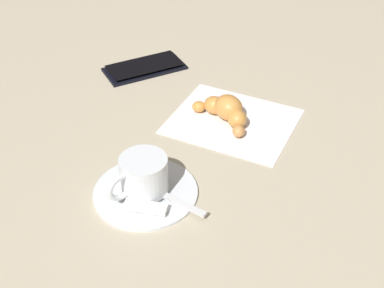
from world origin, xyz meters
The scene contains 8 objects.
ground_plane centered at (0.00, 0.00, 0.00)m, with size 1.80×1.80×0.00m, color #B4A88F.
saucer centered at (-0.09, -0.01, 0.00)m, with size 0.14×0.14×0.01m, color silver.
espresso_cup centered at (-0.10, 0.00, 0.03)m, with size 0.09×0.06×0.05m.
teaspoon centered at (-0.09, -0.02, 0.01)m, with size 0.02×0.13×0.01m.
sugar_packet centered at (-0.12, -0.03, 0.01)m, with size 0.06×0.02×0.01m, color white.
napkin centered at (0.12, 0.00, 0.00)m, with size 0.16×0.19×0.00m, color white.
croissant centered at (0.11, 0.01, 0.02)m, with size 0.07×0.12×0.04m.
cell_phone centered at (0.15, 0.23, 0.01)m, with size 0.16×0.13×0.01m.
Camera 1 is at (-0.45, -0.37, 0.48)m, focal length 47.59 mm.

